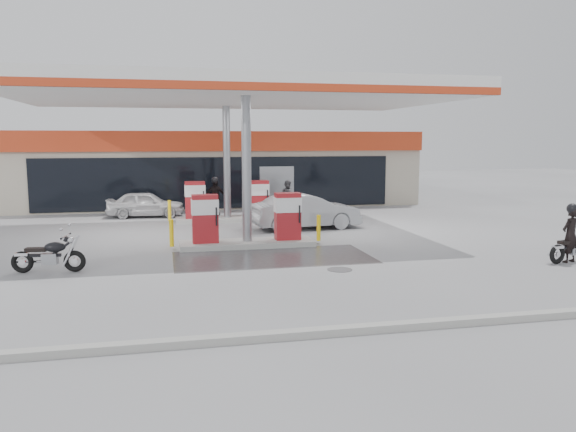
# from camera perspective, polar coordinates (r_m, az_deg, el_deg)

# --- Properties ---
(ground) EXTENTS (90.00, 90.00, 0.00)m
(ground) POSITION_cam_1_polar(r_m,az_deg,el_deg) (17.11, -3.19, -4.30)
(ground) COLOR gray
(ground) RESTS_ON ground
(wet_patch) EXTENTS (6.00, 3.00, 0.00)m
(wet_patch) POSITION_cam_1_polar(r_m,az_deg,el_deg) (17.20, -1.54, -4.23)
(wet_patch) COLOR #4C4C4F
(wet_patch) RESTS_ON ground
(drain_cover) EXTENTS (0.70, 0.70, 0.01)m
(drain_cover) POSITION_cam_1_polar(r_m,az_deg,el_deg) (15.67, 5.28, -5.44)
(drain_cover) COLOR #38383A
(drain_cover) RESTS_ON ground
(kerb) EXTENTS (28.00, 0.25, 0.15)m
(kerb) POSITION_cam_1_polar(r_m,az_deg,el_deg) (10.49, 3.12, -11.73)
(kerb) COLOR gray
(kerb) RESTS_ON ground
(store_building) EXTENTS (22.00, 8.22, 4.00)m
(store_building) POSITION_cam_1_polar(r_m,az_deg,el_deg) (32.60, -7.74, 4.94)
(store_building) COLOR #B2AA95
(store_building) RESTS_ON ground
(canopy) EXTENTS (16.00, 10.02, 5.51)m
(canopy) POSITION_cam_1_polar(r_m,az_deg,el_deg) (21.75, -5.47, 12.20)
(canopy) COLOR silver
(canopy) RESTS_ON ground
(pump_island_near) EXTENTS (5.14, 1.30, 1.78)m
(pump_island_near) POSITION_cam_1_polar(r_m,az_deg,el_deg) (18.93, -4.18, -0.96)
(pump_island_near) COLOR #9E9E99
(pump_island_near) RESTS_ON ground
(pump_island_far) EXTENTS (5.14, 1.30, 1.78)m
(pump_island_far) POSITION_cam_1_polar(r_m,az_deg,el_deg) (24.83, -6.18, 1.10)
(pump_island_far) COLOR #9E9E99
(pump_island_far) RESTS_ON ground
(main_motorcycle) EXTENTS (1.88, 0.75, 0.98)m
(main_motorcycle) POSITION_cam_1_polar(r_m,az_deg,el_deg) (18.54, 27.03, -2.85)
(main_motorcycle) COLOR black
(main_motorcycle) RESTS_ON ground
(biker_main) EXTENTS (0.70, 0.57, 1.64)m
(biker_main) POSITION_cam_1_polar(r_m,az_deg,el_deg) (18.33, 26.75, -1.71)
(biker_main) COLOR black
(biker_main) RESTS_ON ground
(parked_motorcycle) EXTENTS (1.97, 0.75, 1.01)m
(parked_motorcycle) POSITION_cam_1_polar(r_m,az_deg,el_deg) (16.51, -23.06, -3.77)
(parked_motorcycle) COLOR black
(parked_motorcycle) RESTS_ON ground
(sedan_white) EXTENTS (3.62, 1.67, 1.20)m
(sedan_white) POSITION_cam_1_polar(r_m,az_deg,el_deg) (26.90, -14.26, 1.18)
(sedan_white) COLOR silver
(sedan_white) RESTS_ON ground
(attendant) EXTENTS (0.80, 0.92, 1.61)m
(attendant) POSITION_cam_1_polar(r_m,az_deg,el_deg) (27.40, -0.02, 1.97)
(attendant) COLOR #515054
(attendant) RESTS_ON ground
(hatchback_silver) EXTENTS (4.45, 1.94, 1.42)m
(hatchback_silver) POSITION_cam_1_polar(r_m,az_deg,el_deg) (22.60, 1.85, 0.49)
(hatchback_silver) COLOR #929599
(hatchback_silver) RESTS_ON ground
(parked_car_left) EXTENTS (4.82, 2.62, 1.32)m
(parked_car_left) POSITION_cam_1_polar(r_m,az_deg,el_deg) (31.52, -25.83, 1.69)
(parked_car_left) COLOR gray
(parked_car_left) RESTS_ON ground
(biker_walking) EXTENTS (1.01, 0.43, 1.71)m
(biker_walking) POSITION_cam_1_polar(r_m,az_deg,el_deg) (26.96, -7.42, 1.92)
(biker_walking) COLOR black
(biker_walking) RESTS_ON ground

